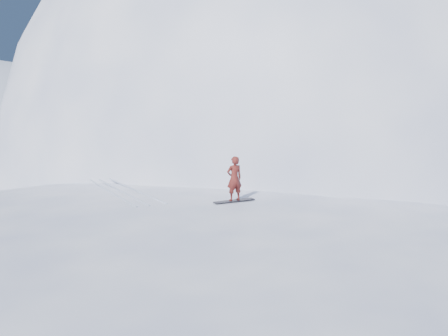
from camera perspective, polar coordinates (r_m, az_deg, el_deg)
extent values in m
plane|color=white|center=(12.87, -6.64, -18.58)|extent=(400.00, 400.00, 0.00)
ellipsoid|color=white|center=(15.73, -6.10, -13.23)|extent=(36.00, 28.00, 4.80)
ellipsoid|color=white|center=(45.05, 11.57, 1.31)|extent=(60.00, 56.00, 56.00)
ellipsoid|color=white|center=(34.14, 0.37, -0.96)|extent=(28.00, 24.00, 18.00)
ellipsoid|color=white|center=(12.79, 21.16, -19.35)|extent=(5.00, 4.50, 0.70)
ellipsoid|color=white|center=(18.04, -18.23, -10.68)|extent=(7.00, 6.30, 1.00)
ellipsoid|color=white|center=(18.99, 10.89, -9.37)|extent=(4.00, 3.60, 0.60)
cube|color=black|center=(14.89, 1.47, -4.70)|extent=(1.63, 0.39, 0.03)
imported|color=maroon|center=(14.71, 1.48, -1.51)|extent=(0.62, 0.43, 1.66)
cube|color=silver|center=(17.15, -15.98, -3.18)|extent=(1.19, 5.90, 0.04)
cube|color=silver|center=(17.19, -14.58, -3.09)|extent=(1.27, 5.89, 0.04)
cube|color=silver|center=(17.28, -12.70, -2.96)|extent=(1.41, 5.86, 0.04)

